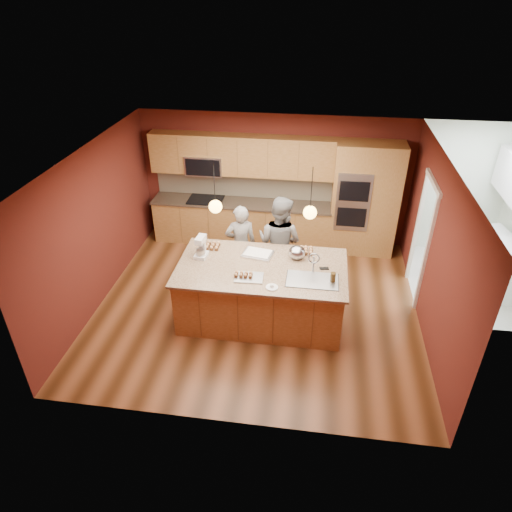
% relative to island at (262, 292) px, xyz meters
% --- Properties ---
extents(floor, '(5.50, 5.50, 0.00)m').
position_rel_island_xyz_m(floor, '(-0.12, 0.29, -0.51)').
color(floor, '#42240F').
rests_on(floor, ground).
extents(ceiling, '(5.50, 5.50, 0.00)m').
position_rel_island_xyz_m(ceiling, '(-0.12, 0.29, 2.19)').
color(ceiling, white).
rests_on(ceiling, ground).
extents(wall_back, '(5.50, 0.00, 5.50)m').
position_rel_island_xyz_m(wall_back, '(-0.12, 2.79, 0.84)').
color(wall_back, '#531B15').
rests_on(wall_back, ground).
extents(wall_front, '(5.50, 0.00, 5.50)m').
position_rel_island_xyz_m(wall_front, '(-0.12, -2.21, 0.84)').
color(wall_front, '#531B15').
rests_on(wall_front, ground).
extents(wall_left, '(0.00, 5.00, 5.00)m').
position_rel_island_xyz_m(wall_left, '(-2.87, 0.29, 0.84)').
color(wall_left, '#531B15').
rests_on(wall_left, ground).
extents(wall_right, '(0.00, 5.00, 5.00)m').
position_rel_island_xyz_m(wall_right, '(2.63, 0.29, 0.84)').
color(wall_right, '#531B15').
rests_on(wall_right, ground).
extents(cabinet_run, '(3.74, 0.64, 2.30)m').
position_rel_island_xyz_m(cabinet_run, '(-0.80, 2.53, 0.48)').
color(cabinet_run, brown).
rests_on(cabinet_run, floor).
extents(oven_column, '(1.30, 0.62, 2.30)m').
position_rel_island_xyz_m(oven_column, '(1.72, 2.48, 0.64)').
color(oven_column, brown).
rests_on(oven_column, floor).
extents(doorway_trim, '(0.08, 1.11, 2.20)m').
position_rel_island_xyz_m(doorway_trim, '(2.61, 1.09, 0.54)').
color(doorway_trim, white).
rests_on(doorway_trim, wall_right).
extents(pendant_left, '(0.20, 0.20, 0.80)m').
position_rel_island_xyz_m(pendant_left, '(-0.72, 0.00, 1.50)').
color(pendant_left, black).
rests_on(pendant_left, ceiling).
extents(pendant_right, '(0.20, 0.20, 0.80)m').
position_rel_island_xyz_m(pendant_right, '(0.69, 0.00, 1.50)').
color(pendant_right, black).
rests_on(pendant_right, ceiling).
extents(island, '(2.70, 1.51, 1.37)m').
position_rel_island_xyz_m(island, '(0.00, 0.00, 0.00)').
color(island, brown).
rests_on(island, floor).
extents(person_left, '(0.65, 0.51, 1.55)m').
position_rel_island_xyz_m(person_left, '(-0.53, 1.01, 0.27)').
color(person_left, black).
rests_on(person_left, floor).
extents(person_right, '(1.05, 0.95, 1.76)m').
position_rel_island_xyz_m(person_right, '(0.17, 1.01, 0.37)').
color(person_right, slate).
rests_on(person_right, floor).
extents(stand_mixer, '(0.22, 0.28, 0.36)m').
position_rel_island_xyz_m(stand_mixer, '(-1.04, 0.18, 0.64)').
color(stand_mixer, silver).
rests_on(stand_mixer, island).
extents(sheet_cake, '(0.54, 0.44, 0.05)m').
position_rel_island_xyz_m(sheet_cake, '(-0.13, 0.35, 0.51)').
color(sheet_cake, silver).
rests_on(sheet_cake, island).
extents(cooling_rack, '(0.44, 0.33, 0.02)m').
position_rel_island_xyz_m(cooling_rack, '(-0.17, -0.34, 0.50)').
color(cooling_rack, '#ABAFB3').
rests_on(cooling_rack, island).
extents(mixing_bowl, '(0.28, 0.28, 0.23)m').
position_rel_island_xyz_m(mixing_bowl, '(0.52, 0.34, 0.60)').
color(mixing_bowl, '#AAACB1').
rests_on(mixing_bowl, island).
extents(plate, '(0.18, 0.18, 0.01)m').
position_rel_island_xyz_m(plate, '(0.21, -0.55, 0.49)').
color(plate, white).
rests_on(plate, island).
extents(tumbler, '(0.08, 0.08, 0.16)m').
position_rel_island_xyz_m(tumbler, '(1.10, -0.26, 0.57)').
color(tumbler, '#3D2D13').
rests_on(tumbler, island).
extents(phone, '(0.16, 0.10, 0.01)m').
position_rel_island_xyz_m(phone, '(0.97, 0.08, 0.49)').
color(phone, black).
rests_on(phone, island).
extents(cupcakes_left, '(0.34, 0.25, 0.08)m').
position_rel_island_xyz_m(cupcakes_left, '(-0.96, 0.48, 0.52)').
color(cupcakes_left, tan).
rests_on(cupcakes_left, island).
extents(cupcakes_rack, '(0.29, 0.15, 0.07)m').
position_rel_island_xyz_m(cupcakes_rack, '(-0.25, -0.33, 0.54)').
color(cupcakes_rack, tan).
rests_on(cupcakes_rack, island).
extents(cupcakes_right, '(0.25, 0.25, 0.07)m').
position_rel_island_xyz_m(cupcakes_right, '(0.66, 0.55, 0.52)').
color(cupcakes_right, tan).
rests_on(cupcakes_right, island).
extents(washer, '(0.75, 0.77, 1.04)m').
position_rel_island_xyz_m(washer, '(4.07, 1.21, 0.01)').
color(washer, silver).
rests_on(washer, floor).
extents(dryer, '(0.66, 0.68, 0.93)m').
position_rel_island_xyz_m(dryer, '(4.05, 1.92, -0.04)').
color(dryer, silver).
rests_on(dryer, floor).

